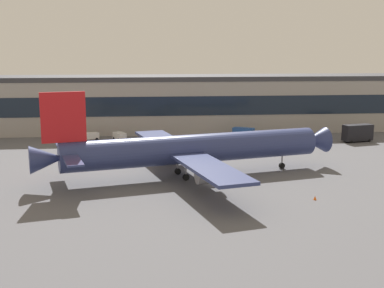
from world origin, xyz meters
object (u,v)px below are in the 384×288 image
belt_loader (294,136)px  baggage_tug (120,136)px  follow_me_car (89,136)px  crew_van (244,132)px  catering_truck (358,132)px  pushback_tractor (60,136)px  traffic_cone_0 (315,198)px  airliner (189,149)px

belt_loader → baggage_tug: 42.33m
belt_loader → follow_me_car: bearing=174.3°
crew_van → catering_truck: catering_truck is taller
pushback_tractor → belt_loader: belt_loader is taller
catering_truck → crew_van: bearing=163.6°
crew_van → belt_loader: crew_van is taller
crew_van → follow_me_car: 38.07m
crew_van → baggage_tug: 30.76m
pushback_tractor → traffic_cone_0: size_ratio=9.27×
baggage_tug → follow_me_car: bearing=178.9°
pushback_tractor → catering_truck: (71.32, -9.17, 1.24)m
pushback_tractor → baggage_tug: bearing=-5.6°
pushback_tractor → baggage_tug: (14.39, -1.42, 0.04)m
belt_loader → baggage_tug: size_ratio=1.60×
catering_truck → traffic_cone_0: catering_truck is taller
airliner → baggage_tug: (-13.70, 37.58, -3.82)m
belt_loader → catering_truck: 15.21m
airliner → traffic_cone_0: (17.30, -15.56, -4.61)m
catering_truck → follow_me_car: (-64.24, 7.89, -1.20)m
airliner → crew_van: size_ratio=9.51×
catering_truck → follow_me_car: catering_truck is taller
follow_me_car → traffic_cone_0: bearing=-54.3°
crew_van → airliner: bearing=-114.4°
pushback_tractor → catering_truck: 71.92m
pushback_tractor → belt_loader: 56.79m
catering_truck → follow_me_car: 64.73m
pushback_tractor → belt_loader: bearing=-6.2°
follow_me_car → baggage_tug: (7.31, -0.14, -0.00)m
airliner → baggage_tug: airliner is taller
belt_loader → crew_van: bearing=157.3°
belt_loader → traffic_cone_0: size_ratio=11.19×
crew_van → traffic_cone_0: (0.24, -53.11, -1.16)m
airliner → baggage_tug: 40.18m
follow_me_car → baggage_tug: size_ratio=1.16×
baggage_tug → traffic_cone_0: baggage_tug is taller
belt_loader → follow_me_car: 49.61m
crew_van → baggage_tug: (-30.75, 0.03, -0.37)m
airliner → pushback_tractor: bearing=125.8°
crew_van → belt_loader: bearing=-22.7°
follow_me_car → baggage_tug: same height
pushback_tractor → crew_van: crew_van is taller
crew_van → traffic_cone_0: size_ratio=9.56×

